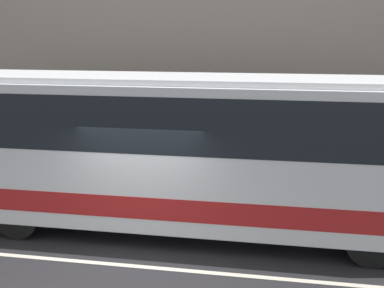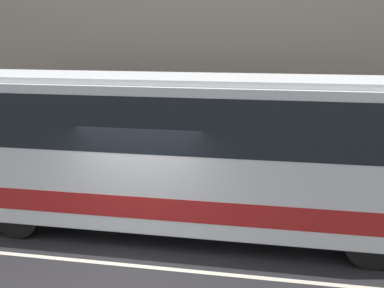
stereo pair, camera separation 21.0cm
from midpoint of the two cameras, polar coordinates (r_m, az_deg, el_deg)
The scene contains 4 objects.
ground_plane at distance 10.39m, azimuth -6.16°, elevation -12.75°, with size 60.00×60.00×0.00m, color #262628.
sidewalk at distance 15.01m, azimuth 0.03°, elevation -4.52°, with size 60.00×2.26×0.16m.
lane_stripe at distance 10.39m, azimuth -6.16°, elevation -12.73°, with size 54.00×0.14×0.01m.
transit_bus at distance 11.50m, azimuth -1.18°, elevation -0.15°, with size 11.22×2.56×3.41m.
Camera 2 is at (3.17, -8.92, 4.32)m, focal length 50.00 mm.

